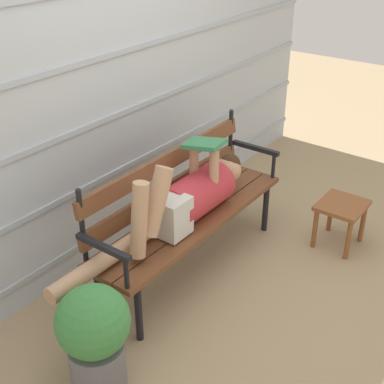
{
  "coord_description": "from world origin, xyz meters",
  "views": [
    {
      "loc": [
        -2.44,
        -1.72,
        2.27
      ],
      "look_at": [
        0.0,
        0.07,
        0.61
      ],
      "focal_mm": 49.8,
      "sensor_mm": 36.0,
      "label": 1
    }
  ],
  "objects": [
    {
      "name": "house_siding",
      "position": [
        0.0,
        0.71,
        1.22
      ],
      "size": [
        5.05,
        0.08,
        2.43
      ],
      "color": "#B2BCC6",
      "rests_on": "ground"
    },
    {
      "name": "park_bench",
      "position": [
        0.0,
        0.14,
        0.49
      ],
      "size": [
        1.68,
        0.43,
        0.9
      ],
      "color": "brown",
      "rests_on": "ground"
    },
    {
      "name": "ground_plane",
      "position": [
        0.0,
        0.0,
        0.0
      ],
      "size": [
        12.0,
        12.0,
        0.0
      ],
      "primitive_type": "plane",
      "color": "tan"
    },
    {
      "name": "potted_plant",
      "position": [
        -1.12,
        -0.14,
        0.35
      ],
      "size": [
        0.38,
        0.38,
        0.63
      ],
      "color": "slate",
      "rests_on": "ground"
    },
    {
      "name": "reclining_person",
      "position": [
        -0.08,
        0.07,
        0.6
      ],
      "size": [
        1.69,
        0.28,
        0.53
      ],
      "color": "#B72D38"
    },
    {
      "name": "footstool",
      "position": [
        0.89,
        -0.63,
        0.28
      ],
      "size": [
        0.35,
        0.32,
        0.35
      ],
      "color": "brown",
      "rests_on": "ground"
    }
  ]
}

